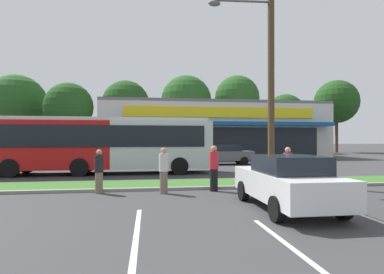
{
  "coord_description": "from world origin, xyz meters",
  "views": [
    {
      "loc": [
        -2.03,
        0.51,
        2.03
      ],
      "look_at": [
        0.46,
        18.1,
        2.14
      ],
      "focal_mm": 29.04,
      "sensor_mm": 36.0,
      "label": 1
    }
  ],
  "objects": [
    {
      "name": "curb_lip",
      "position": [
        0.0,
        12.78,
        0.06
      ],
      "size": [
        56.0,
        0.24,
        0.12
      ],
      "primitive_type": "cube",
      "color": "gray",
      "rests_on": "ground_plane"
    },
    {
      "name": "city_bus",
      "position": [
        -4.73,
        19.09,
        1.77
      ],
      "size": [
        12.82,
        2.74,
        3.25
      ],
      "rotation": [
        0.0,
        0.0,
        0.01
      ],
      "color": "#B71414",
      "rests_on": "ground_plane"
    },
    {
      "name": "tree_mid_left",
      "position": [
        -5.07,
        43.78,
        6.79
      ],
      "size": [
        6.45,
        6.45,
        10.03
      ],
      "color": "#473323",
      "rests_on": "ground_plane"
    },
    {
      "name": "car_1",
      "position": [
        4.04,
        24.75,
        0.79
      ],
      "size": [
        4.56,
        1.88,
        1.54
      ],
      "rotation": [
        0.0,
        0.0,
        3.14
      ],
      "color": "#515459",
      "rests_on": "ground_plane"
    },
    {
      "name": "parking_stripe_0",
      "position": [
        -2.27,
        7.1,
        0.0
      ],
      "size": [
        0.12,
        4.8,
        0.01
      ],
      "primitive_type": "cube",
      "color": "silver",
      "rests_on": "ground_plane"
    },
    {
      "name": "tree_far_left",
      "position": [
        -19.78,
        45.77,
        6.92
      ],
      "size": [
        7.76,
        7.76,
        10.81
      ],
      "color": "#473323",
      "rests_on": "ground_plane"
    },
    {
      "name": "parking_stripe_1",
      "position": [
        0.62,
        5.53,
        0.0
      ],
      "size": [
        0.12,
        4.8,
        0.01
      ],
      "primitive_type": "cube",
      "color": "silver",
      "rests_on": "ground_plane"
    },
    {
      "name": "pedestrian_by_pole",
      "position": [
        3.38,
        11.98,
        0.86
      ],
      "size": [
        0.35,
        0.35,
        1.71
      ],
      "rotation": [
        0.0,
        0.0,
        1.63
      ],
      "color": "black",
      "rests_on": "ground_plane"
    },
    {
      "name": "utility_pole",
      "position": [
        3.37,
        13.94,
        6.09
      ],
      "size": [
        3.03,
        2.4,
        11.47
      ],
      "color": "#4C3826",
      "rests_on": "ground_plane"
    },
    {
      "name": "pedestrian_far",
      "position": [
        -1.45,
        12.08,
        0.86
      ],
      "size": [
        0.34,
        0.34,
        1.71
      ],
      "rotation": [
        0.0,
        0.0,
        6.28
      ],
      "color": "#726651",
      "rests_on": "ground_plane"
    },
    {
      "name": "tree_mid_right",
      "position": [
        10.26,
        42.44,
        7.77
      ],
      "size": [
        6.19,
        6.19,
        10.89
      ],
      "color": "#473323",
      "rests_on": "ground_plane"
    },
    {
      "name": "tree_right",
      "position": [
        17.96,
        43.68,
        5.79
      ],
      "size": [
        5.61,
        5.61,
        8.61
      ],
      "color": "#473323",
      "rests_on": "ground_plane"
    },
    {
      "name": "tree_mid",
      "position": [
        3.17,
        42.88,
        7.3
      ],
      "size": [
        6.91,
        6.91,
        10.77
      ],
      "color": "#473323",
      "rests_on": "ground_plane"
    },
    {
      "name": "car_3",
      "position": [
        1.95,
        9.01,
        0.8
      ],
      "size": [
        1.96,
        4.33,
        1.56
      ],
      "rotation": [
        0.0,
        0.0,
        1.57
      ],
      "color": "silver",
      "rests_on": "ground_plane"
    },
    {
      "name": "tree_left",
      "position": [
        -12.12,
        42.11,
        6.17
      ],
      "size": [
        6.14,
        6.14,
        9.26
      ],
      "color": "#473323",
      "rests_on": "ground_plane"
    },
    {
      "name": "pedestrian_near_bench",
      "position": [
        0.51,
        12.33,
        0.89
      ],
      "size": [
        0.36,
        0.36,
        1.77
      ],
      "rotation": [
        0.0,
        0.0,
        4.06
      ],
      "color": "black",
      "rests_on": "ground_plane"
    },
    {
      "name": "grass_median",
      "position": [
        0.0,
        14.0,
        0.06
      ],
      "size": [
        56.0,
        2.2,
        0.12
      ],
      "primitive_type": "cube",
      "color": "#386B28",
      "rests_on": "ground_plane"
    },
    {
      "name": "storefront_building",
      "position": [
        5.1,
        35.6,
        2.98
      ],
      "size": [
        23.6,
        12.53,
        5.96
      ],
      "color": "beige",
      "rests_on": "ground_plane"
    },
    {
      "name": "tree_far_right",
      "position": [
        26.1,
        43.7,
        7.64
      ],
      "size": [
        6.47,
        6.47,
        10.89
      ],
      "color": "#473323",
      "rests_on": "ground_plane"
    },
    {
      "name": "pedestrian_mid",
      "position": [
        -3.85,
        12.47,
        0.82
      ],
      "size": [
        0.33,
        0.33,
        1.64
      ],
      "rotation": [
        0.0,
        0.0,
        2.59
      ],
      "color": "#726651",
      "rests_on": "ground_plane"
    }
  ]
}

